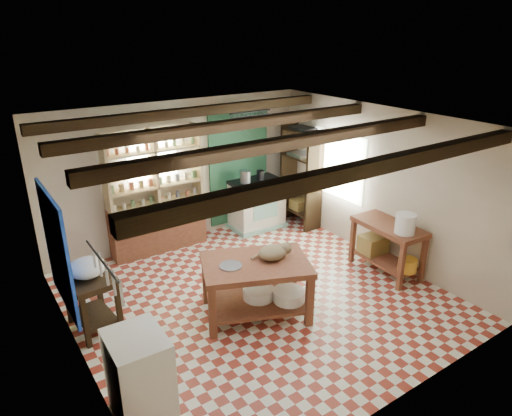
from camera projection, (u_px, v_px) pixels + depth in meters
floor at (257, 298)px, 6.81m from camera, size 5.00×5.00×0.02m
ceiling at (257, 124)px, 5.84m from camera, size 5.00×5.00×0.02m
wall_back at (179, 173)px, 8.24m from camera, size 5.00×0.04×2.60m
wall_front at (403, 300)px, 4.40m from camera, size 5.00×0.04×2.60m
wall_left at (70, 267)px, 5.02m from camera, size 0.04×5.00×2.60m
wall_right at (380, 185)px, 7.63m from camera, size 0.04×5.00×2.60m
ceiling_beams at (257, 133)px, 5.89m from camera, size 5.00×3.80×0.15m
blue_wall_patch at (57, 251)px, 5.80m from camera, size 0.04×1.40×1.60m
green_wall_patch at (239, 165)px, 8.89m from camera, size 1.30×0.04×2.30m
window_back at (152, 156)px, 7.82m from camera, size 0.90×0.02×0.80m
window_right at (338, 165)px, 8.35m from camera, size 0.02×1.30×1.20m
utensil_rail at (103, 272)px, 3.95m from camera, size 0.06×0.90×0.28m
pot_rack at (250, 121)px, 8.23m from camera, size 0.86×0.12×0.36m
shelving_unit at (156, 192)px, 7.88m from camera, size 1.70×0.34×2.20m
tall_rack at (301, 177)px, 9.01m from camera, size 0.40×0.86×2.00m
work_table at (256, 288)px, 6.29m from camera, size 1.69×1.43×0.81m
stove at (256, 204)px, 9.03m from camera, size 1.02×0.69×0.98m
prep_table at (92, 302)px, 5.98m from camera, size 0.60×0.83×0.79m
white_cabinet at (140, 377)px, 4.57m from camera, size 0.56×0.67×0.98m
right_counter at (387, 248)px, 7.38m from camera, size 0.66×1.22×0.85m
cat at (273, 252)px, 6.19m from camera, size 0.49×0.41×0.19m
steel_tray at (231, 266)px, 6.02m from camera, size 0.39×0.39×0.02m
basin_large at (258, 293)px, 6.38m from camera, size 0.57×0.57×0.15m
basin_small at (289, 295)px, 6.32m from camera, size 0.58×0.58×0.16m
kettle_left at (245, 177)px, 8.68m from camera, size 0.21×0.21×0.24m
kettle_right at (261, 175)px, 8.86m from camera, size 0.15×0.15×0.19m
enamel_bowl at (87, 268)px, 5.79m from camera, size 0.51×0.51×0.24m
white_bucket at (405, 224)px, 6.86m from camera, size 0.32×0.32×0.31m
wicker_basket at (373, 244)px, 7.64m from camera, size 0.44×0.36×0.30m
yellow_tub at (407, 265)px, 7.05m from camera, size 0.30×0.30×0.21m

